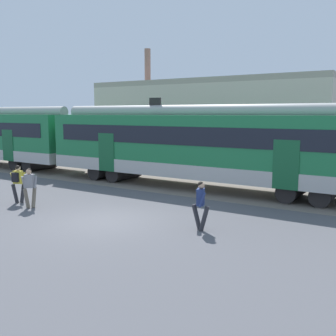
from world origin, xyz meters
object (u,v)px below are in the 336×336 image
object	(u,v)px
commuter_train	(79,139)
pedestrian_yellow	(18,181)
pedestrian_grey	(30,184)
pedestrian_navy	(201,202)

from	to	relation	value
commuter_train	pedestrian_yellow	xyz separation A→B (m)	(3.51, -7.23, -1.26)
pedestrian_yellow	pedestrian_grey	distance (m)	1.22
pedestrian_grey	pedestrian_navy	distance (m)	7.47
commuter_train	pedestrian_grey	distance (m)	8.97
pedestrian_grey	pedestrian_navy	bearing A→B (deg)	7.76
pedestrian_grey	pedestrian_navy	size ratio (longest dim) A/B	1.00
commuter_train	pedestrian_grey	world-z (taller)	commuter_train
pedestrian_grey	commuter_train	bearing A→B (deg)	121.91
commuter_train	pedestrian_yellow	distance (m)	8.13
pedestrian_yellow	pedestrian_navy	world-z (taller)	same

